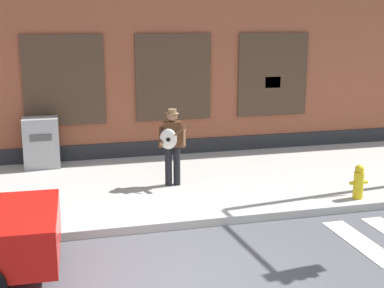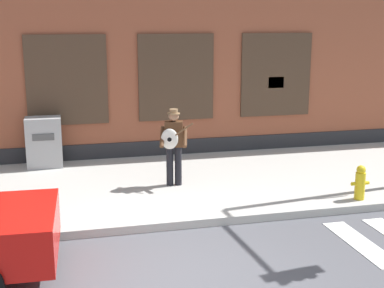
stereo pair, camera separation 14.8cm
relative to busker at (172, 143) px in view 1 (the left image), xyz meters
The scene contains 6 objects.
ground_plane 3.93m from the busker, 101.34° to the right, with size 160.00×160.00×0.00m, color #4C4C51.
sidewalk 1.30m from the busker, 159.87° to the left, with size 28.00×4.80×0.16m.
building_backdrop 5.24m from the busker, 99.03° to the left, with size 28.00×4.06×6.78m.
busker is the anchor object (origin of this frame).
utility_box 3.54m from the busker, 140.95° to the left, with size 0.84×0.58×1.22m.
fire_hydrant 3.90m from the busker, 27.46° to the right, with size 0.38×0.20×0.70m.
Camera 1 is at (-1.62, -7.12, 3.67)m, focal length 50.00 mm.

